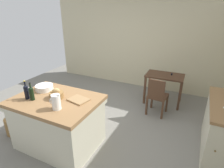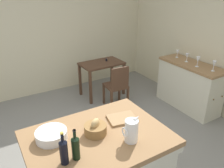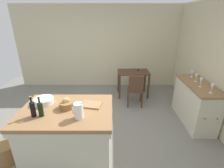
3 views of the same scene
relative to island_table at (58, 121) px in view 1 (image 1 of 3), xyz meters
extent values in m
plane|color=slate|center=(0.29, 0.62, -0.49)|extent=(6.76, 6.76, 0.00)
cube|color=beige|center=(0.29, 3.22, 0.81)|extent=(5.32, 0.12, 2.60)
cube|color=olive|center=(0.00, 0.00, 0.39)|extent=(1.42, 1.04, 0.06)
cube|color=beige|center=(0.00, 0.00, 0.32)|extent=(1.40, 1.02, 0.08)
cube|color=beige|center=(0.00, 0.00, -0.07)|extent=(1.34, 0.96, 0.85)
cube|color=beige|center=(2.55, 1.02, -0.05)|extent=(0.49, 1.26, 0.88)
sphere|color=brown|center=(2.43, 0.37, -0.01)|extent=(0.03, 0.03, 0.03)
cube|color=#472D1E|center=(1.33, 2.38, 0.25)|extent=(0.92, 0.59, 0.04)
cube|color=#472D1E|center=(0.93, 2.12, -0.13)|extent=(0.05, 0.05, 0.72)
cube|color=#472D1E|center=(1.76, 2.15, -0.13)|extent=(0.05, 0.05, 0.72)
cube|color=#472D1E|center=(0.91, 2.61, -0.13)|extent=(0.05, 0.05, 0.72)
cube|color=#472D1E|center=(1.74, 2.63, -0.13)|extent=(0.05, 0.05, 0.72)
cylinder|color=black|center=(1.48, 2.43, 0.29)|extent=(0.04, 0.04, 0.05)
cube|color=#472D1E|center=(1.32, 1.79, -0.04)|extent=(0.43, 0.43, 0.04)
cube|color=#472D1E|center=(1.31, 1.61, 0.19)|extent=(0.36, 0.06, 0.42)
cube|color=#472D1E|center=(1.52, 1.95, -0.28)|extent=(0.04, 0.04, 0.43)
cube|color=#472D1E|center=(1.16, 1.98, -0.28)|extent=(0.04, 0.04, 0.43)
cube|color=#472D1E|center=(1.49, 1.59, -0.28)|extent=(0.04, 0.04, 0.43)
cube|color=#472D1E|center=(1.13, 1.62, -0.28)|extent=(0.04, 0.04, 0.43)
cylinder|color=white|center=(0.24, -0.23, 0.54)|extent=(0.13, 0.13, 0.23)
cone|color=white|center=(0.30, -0.23, 0.66)|extent=(0.07, 0.04, 0.06)
torus|color=white|center=(0.17, -0.23, 0.55)|extent=(0.02, 0.10, 0.10)
cylinder|color=white|center=(-0.41, 0.19, 0.47)|extent=(0.31, 0.31, 0.09)
cylinder|color=olive|center=(0.00, 0.04, 0.47)|extent=(0.23, 0.23, 0.10)
ellipsoid|color=tan|center=(0.00, 0.04, 0.55)|extent=(0.14, 0.13, 0.10)
cube|color=#99754C|center=(0.38, 0.13, 0.43)|extent=(0.35, 0.30, 0.02)
cylinder|color=black|center=(-0.31, -0.18, 0.52)|extent=(0.07, 0.07, 0.20)
cone|color=black|center=(-0.31, -0.18, 0.64)|extent=(0.07, 0.07, 0.02)
cylinder|color=black|center=(-0.31, -0.18, 0.69)|extent=(0.03, 0.03, 0.07)
cylinder|color=black|center=(-0.31, -0.18, 0.72)|extent=(0.03, 0.03, 0.01)
cylinder|color=black|center=(-0.42, -0.19, 0.53)|extent=(0.07, 0.07, 0.22)
cone|color=black|center=(-0.42, -0.19, 0.65)|extent=(0.07, 0.07, 0.03)
cylinder|color=black|center=(-0.42, -0.19, 0.70)|extent=(0.03, 0.03, 0.08)
cylinder|color=#B29933|center=(-0.42, -0.19, 0.73)|extent=(0.03, 0.03, 0.01)
cylinder|color=olive|center=(-1.02, -0.16, -0.32)|extent=(0.30, 0.30, 0.34)
camera|label=1|loc=(2.01, -2.03, 1.84)|focal=29.73mm
camera|label=2|loc=(-0.83, -1.67, 1.84)|focal=36.30mm
camera|label=3|loc=(0.71, -2.22, 1.76)|focal=26.57mm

